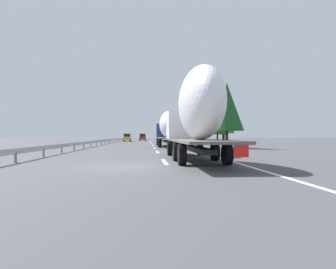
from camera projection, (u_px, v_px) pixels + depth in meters
name	position (u px, v px, depth m)	size (l,w,h in m)	color
ground_plane	(141.00, 143.00, 53.04)	(260.00, 260.00, 0.00)	#424247
lane_stripe_0	(165.00, 162.00, 15.30)	(3.20, 0.20, 0.01)	white
lane_stripe_1	(157.00, 152.00, 24.54)	(3.20, 0.20, 0.01)	white
lane_stripe_2	(155.00, 148.00, 32.26)	(3.20, 0.20, 0.01)	white
lane_stripe_3	(153.00, 145.00, 40.40)	(3.20, 0.20, 0.01)	white
lane_stripe_4	(151.00, 144.00, 48.94)	(3.20, 0.20, 0.01)	white
lane_stripe_5	(150.00, 142.00, 58.30)	(3.20, 0.20, 0.01)	white
lane_stripe_6	(150.00, 142.00, 65.54)	(3.20, 0.20, 0.01)	white
lane_stripe_7	(149.00, 141.00, 72.33)	(3.20, 0.20, 0.01)	white
lane_stripe_8	(149.00, 140.00, 84.24)	(3.20, 0.20, 0.01)	white
edge_line_right	(168.00, 142.00, 58.46)	(110.00, 0.20, 0.01)	white
truck_lead	(168.00, 127.00, 36.18)	(13.31, 2.55, 4.43)	navy
truck_trailing	(197.00, 113.00, 15.76)	(12.48, 2.55, 4.97)	silver
car_silver_hatch	(143.00, 137.00, 102.50)	(4.65, 1.91, 1.89)	#ADB2B7
car_red_compact	(143.00, 137.00, 77.27)	(4.49, 1.81, 1.93)	red
car_yellow_coupe	(127.00, 138.00, 68.31)	(4.22, 1.73, 1.88)	gold
road_sign	(177.00, 131.00, 52.77)	(0.10, 0.90, 3.17)	gray
tree_0	(217.00, 116.00, 44.50)	(2.85, 2.85, 7.50)	#472D19
tree_1	(195.00, 122.00, 59.46)	(2.76, 2.76, 6.95)	#472D19
tree_2	(223.00, 121.00, 44.95)	(3.49, 3.49, 5.76)	#472D19
tree_3	(176.00, 131.00, 102.12)	(2.73, 2.73, 5.13)	#472D19
tree_4	(227.00, 107.00, 32.49)	(3.87, 3.87, 7.46)	#472D19
tree_5	(183.00, 124.00, 72.25)	(3.33, 3.33, 7.20)	#472D19
guardrail_median	(111.00, 140.00, 55.55)	(94.00, 0.10, 0.76)	#9EA0A5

